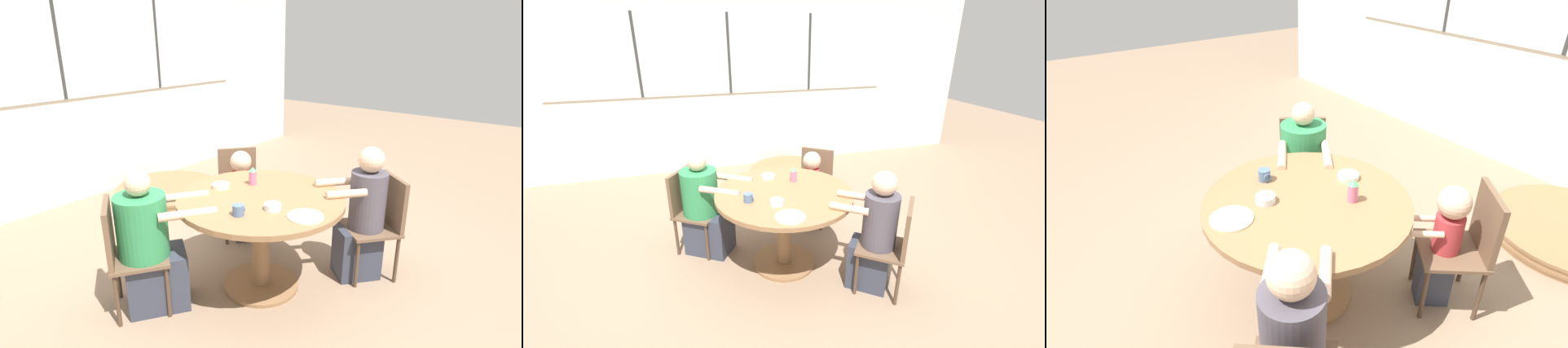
{
  "view_description": "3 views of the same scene",
  "coord_description": "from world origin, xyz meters",
  "views": [
    {
      "loc": [
        -2.18,
        -1.76,
        1.93
      ],
      "look_at": [
        0.0,
        0.0,
        0.95
      ],
      "focal_mm": 28.0,
      "sensor_mm": 36.0,
      "label": 1
    },
    {
      "loc": [
        -0.85,
        -2.73,
        2.13
      ],
      "look_at": [
        0.0,
        0.0,
        0.95
      ],
      "focal_mm": 24.0,
      "sensor_mm": 36.0,
      "label": 2
    },
    {
      "loc": [
        1.64,
        -1.18,
        2.13
      ],
      "look_at": [
        0.0,
        0.0,
        0.95
      ],
      "focal_mm": 28.0,
      "sensor_mm": 36.0,
      "label": 3
    }
  ],
  "objects": [
    {
      "name": "dining_table",
      "position": [
        0.0,
        0.0,
        0.6
      ],
      "size": [
        1.25,
        1.25,
        0.77
      ],
      "color": "olive",
      "rests_on": "ground_plane"
    },
    {
      "name": "person_toddler",
      "position": [
        0.53,
        0.66,
        0.46
      ],
      "size": [
        0.34,
        0.36,
        0.88
      ],
      "rotation": [
        0.0,
        0.0,
        -3.81
      ],
      "color": "#333847",
      "rests_on": "ground_plane"
    },
    {
      "name": "chair_for_woman_green_shirt",
      "position": [
        0.77,
        -0.64,
        0.51
      ],
      "size": [
        0.56,
        0.56,
        0.85
      ],
      "rotation": [
        0.0,
        0.0,
        0.88
      ],
      "color": "brown",
      "rests_on": "ground_plane"
    },
    {
      "name": "plate_tortillas",
      "position": [
        -0.09,
        -0.45,
        0.78
      ],
      "size": [
        0.25,
        0.25,
        0.01
      ],
      "color": "beige",
      "rests_on": "dining_table"
    },
    {
      "name": "chair_for_man_blue_shirt",
      "position": [
        -0.83,
        0.55,
        0.51
      ],
      "size": [
        0.55,
        0.55,
        0.85
      ],
      "rotation": [
        0.0,
        0.0,
        -2.16
      ],
      "color": "brown",
      "rests_on": "ground_plane"
    },
    {
      "name": "coffee_mug",
      "position": [
        -0.35,
        -0.09,
        0.81
      ],
      "size": [
        0.08,
        0.08,
        0.08
      ],
      "color": "slate",
      "rests_on": "dining_table"
    },
    {
      "name": "chair_for_toddler",
      "position": [
        0.62,
        0.78,
        0.51
      ],
      "size": [
        0.56,
        0.56,
        0.85
      ],
      "rotation": [
        0.0,
        0.0,
        -3.81
      ],
      "color": "brown",
      "rests_on": "ground_plane"
    },
    {
      "name": "person_man_blue_shirt",
      "position": [
        -0.69,
        0.46,
        0.47
      ],
      "size": [
        0.73,
        0.65,
        1.06
      ],
      "rotation": [
        0.0,
        0.0,
        -2.16
      ],
      "color": "#333847",
      "rests_on": "ground_plane"
    },
    {
      "name": "bowl_cereal",
      "position": [
        -0.05,
        0.37,
        0.79
      ],
      "size": [
        0.14,
        0.14,
        0.03
      ],
      "color": "silver",
      "rests_on": "dining_table"
    },
    {
      "name": "bowl_white_shallow",
      "position": [
        -0.13,
        -0.21,
        0.79
      ],
      "size": [
        0.12,
        0.12,
        0.04
      ],
      "color": "silver",
      "rests_on": "dining_table"
    },
    {
      "name": "wall_back_with_windows",
      "position": [
        0.0,
        2.85,
        1.43
      ],
      "size": [
        8.4,
        0.08,
        2.8
      ],
      "color": "silver",
      "rests_on": "ground_plane"
    },
    {
      "name": "sippy_cup",
      "position": [
        0.16,
        0.21,
        0.85
      ],
      "size": [
        0.06,
        0.06,
        0.15
      ],
      "color": "#CC668C",
      "rests_on": "dining_table"
    },
    {
      "name": "folded_table_stack",
      "position": [
        0.75,
        2.1,
        0.06
      ],
      "size": [
        1.25,
        1.25,
        0.12
      ],
      "color": "olive",
      "rests_on": "ground_plane"
    },
    {
      "name": "ground_plane",
      "position": [
        0.0,
        0.0,
        0.0
      ],
      "size": [
        16.0,
        16.0,
        0.0
      ],
      "primitive_type": "plane",
      "color": "#8C725B"
    },
    {
      "name": "person_woman_green_shirt",
      "position": [
        0.64,
        -0.53,
        0.51
      ],
      "size": [
        0.58,
        0.55,
        1.11
      ],
      "rotation": [
        0.0,
        0.0,
        0.88
      ],
      "color": "#333847",
      "rests_on": "ground_plane"
    }
  ]
}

